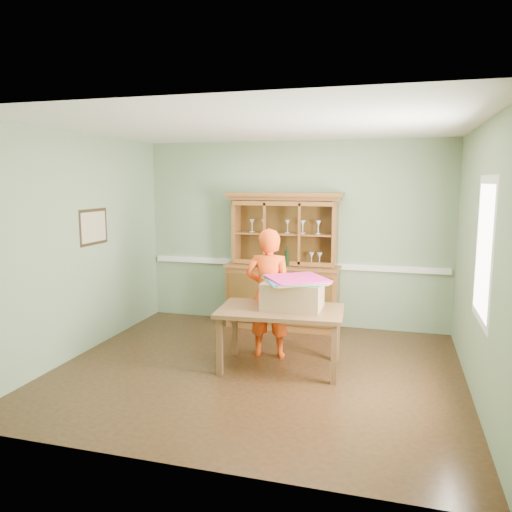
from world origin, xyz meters
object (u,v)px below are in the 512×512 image
(dining_table, at_px, (281,316))
(cardboard_box, at_px, (293,295))
(china_hutch, at_px, (283,280))
(person, at_px, (269,293))

(dining_table, height_order, cardboard_box, cardboard_box)
(china_hutch, distance_m, cardboard_box, 1.63)
(china_hutch, relative_size, person, 1.25)
(person, bearing_deg, china_hutch, -87.89)
(cardboard_box, xyz_separation_m, person, (-0.35, 0.28, -0.06))
(person, bearing_deg, cardboard_box, 138.78)
(china_hutch, distance_m, dining_table, 1.66)
(china_hutch, xyz_separation_m, person, (0.11, -1.27, 0.09))
(dining_table, bearing_deg, person, 118.94)
(cardboard_box, height_order, person, person)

